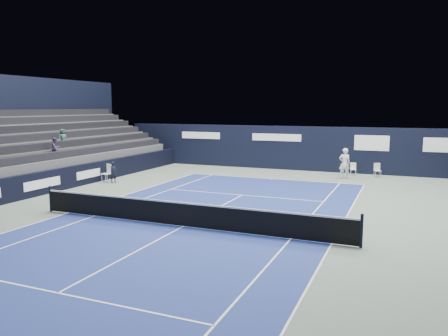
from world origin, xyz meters
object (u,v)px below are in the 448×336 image
(tennis_net, at_px, (183,213))
(folding_chair_back_a, at_px, (353,167))
(line_judge_chair, at_px, (108,172))
(tennis_player, at_px, (345,163))
(folding_chair_back_b, at_px, (377,169))

(tennis_net, bearing_deg, folding_chair_back_a, 73.97)
(line_judge_chair, xyz_separation_m, tennis_player, (12.90, 6.76, 0.34))
(folding_chair_back_a, bearing_deg, tennis_net, -117.58)
(tennis_net, distance_m, tennis_player, 14.42)
(tennis_player, bearing_deg, tennis_net, -106.54)
(folding_chair_back_a, height_order, tennis_net, tennis_net)
(folding_chair_back_a, bearing_deg, folding_chair_back_b, -22.38)
(folding_chair_back_a, height_order, folding_chair_back_b, folding_chair_back_b)
(folding_chair_back_b, height_order, line_judge_chair, line_judge_chair)
(line_judge_chair, xyz_separation_m, tennis_net, (8.80, -7.05, -0.11))
(folding_chair_back_a, distance_m, line_judge_chair, 15.74)
(folding_chair_back_a, xyz_separation_m, line_judge_chair, (-13.26, -8.48, 0.07))
(line_judge_chair, relative_size, tennis_player, 0.57)
(tennis_player, bearing_deg, folding_chair_back_b, 37.11)
(folding_chair_back_a, relative_size, folding_chair_back_b, 0.91)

